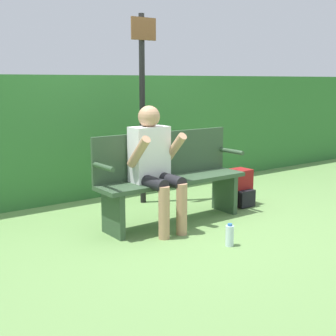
{
  "coord_description": "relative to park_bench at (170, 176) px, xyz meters",
  "views": [
    {
      "loc": [
        -2.96,
        -3.92,
        1.53
      ],
      "look_at": [
        -0.15,
        -0.1,
        0.64
      ],
      "focal_mm": 50.0,
      "sensor_mm": 36.0,
      "label": 1
    }
  ],
  "objects": [
    {
      "name": "signpost",
      "position": [
        0.2,
        0.84,
        0.8
      ],
      "size": [
        0.34,
        0.09,
        2.31
      ],
      "color": "black",
      "rests_on": "ground"
    },
    {
      "name": "ground_plane",
      "position": [
        0.0,
        -0.07,
        -0.51
      ],
      "size": [
        40.0,
        40.0,
        0.0
      ],
      "primitive_type": "plane",
      "color": "#668E4C"
    },
    {
      "name": "water_bottle",
      "position": [
        -0.02,
        -0.97,
        -0.41
      ],
      "size": [
        0.08,
        0.08,
        0.22
      ],
      "color": "silver",
      "rests_on": "ground"
    },
    {
      "name": "hedge_back",
      "position": [
        0.0,
        1.65,
        0.29
      ],
      "size": [
        12.0,
        0.5,
        1.59
      ],
      "color": "#337033",
      "rests_on": "ground"
    },
    {
      "name": "person_seated",
      "position": [
        -0.29,
        -0.12,
        0.21
      ],
      "size": [
        0.53,
        0.58,
        1.28
      ],
      "color": "silver",
      "rests_on": "ground"
    },
    {
      "name": "backpack",
      "position": [
        1.09,
        0.03,
        -0.3
      ],
      "size": [
        0.31,
        0.31,
        0.45
      ],
      "color": "maroon",
      "rests_on": "ground"
    },
    {
      "name": "park_bench",
      "position": [
        0.0,
        0.0,
        0.0
      ],
      "size": [
        1.74,
        0.41,
        0.98
      ],
      "color": "#334C33",
      "rests_on": "ground"
    }
  ]
}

